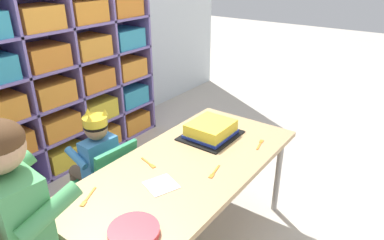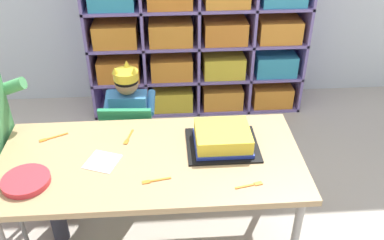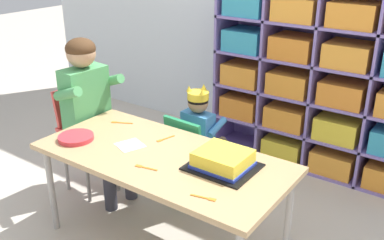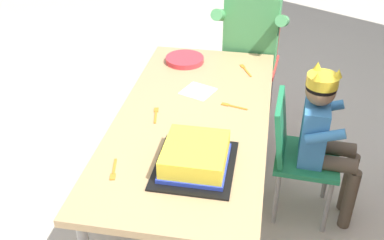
{
  "view_description": "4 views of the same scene",
  "coord_description": "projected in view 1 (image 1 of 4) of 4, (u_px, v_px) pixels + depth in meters",
  "views": [
    {
      "loc": [
        -1.24,
        -0.94,
        1.57
      ],
      "look_at": [
        0.19,
        0.1,
        0.75
      ],
      "focal_mm": 32.4,
      "sensor_mm": 36.0,
      "label": 1
    },
    {
      "loc": [
        0.08,
        -1.55,
        1.82
      ],
      "look_at": [
        0.2,
        0.09,
        0.73
      ],
      "focal_mm": 39.61,
      "sensor_mm": 36.0,
      "label": 2
    },
    {
      "loc": [
        1.37,
        -1.66,
        1.71
      ],
      "look_at": [
        0.12,
        0.12,
        0.78
      ],
      "focal_mm": 41.48,
      "sensor_mm": 36.0,
      "label": 3
    },
    {
      "loc": [
        1.68,
        0.3,
        1.67
      ],
      "look_at": [
        0.23,
        0.04,
        0.72
      ],
      "focal_mm": 43.11,
      "sensor_mm": 36.0,
      "label": 4
    }
  ],
  "objects": [
    {
      "name": "paper_plate_stack",
      "position": [
        134.0,
        231.0,
        1.36
      ],
      "size": [
        0.21,
        0.21,
        0.03
      ],
      "primitive_type": "cylinder",
      "color": "#DB333D",
      "rests_on": "activity_table"
    },
    {
      "name": "paper_napkin_square",
      "position": [
        161.0,
        185.0,
        1.66
      ],
      "size": [
        0.18,
        0.18,
        0.0
      ],
      "primitive_type": "cube",
      "rotation": [
        0.0,
        0.0,
        -0.37
      ],
      "color": "white",
      "rests_on": "activity_table"
    },
    {
      "name": "storage_cubby_shelf",
      "position": [
        71.0,
        79.0,
        2.81
      ],
      "size": [
        1.63,
        0.36,
        1.4
      ],
      "color": "#7F6BB2",
      "rests_on": "ground"
    },
    {
      "name": "child_with_crown",
      "position": [
        96.0,
        156.0,
        2.08
      ],
      "size": [
        0.3,
        0.31,
        0.81
      ],
      "rotation": [
        0.0,
        0.0,
        3.08
      ],
      "color": "#3D7FBC",
      "rests_on": "ground"
    },
    {
      "name": "birthday_cake_on_tray",
      "position": [
        211.0,
        130.0,
        2.1
      ],
      "size": [
        0.34,
        0.29,
        0.09
      ],
      "color": "black",
      "rests_on": "activity_table"
    },
    {
      "name": "fork_scattered_mid_table",
      "position": [
        214.0,
        172.0,
        1.75
      ],
      "size": [
        0.13,
        0.04,
        0.0
      ],
      "rotation": [
        0.0,
        0.0,
        0.19
      ],
      "color": "orange",
      "rests_on": "activity_table"
    },
    {
      "name": "fork_beside_plate_stack",
      "position": [
        260.0,
        144.0,
        2.02
      ],
      "size": [
        0.12,
        0.04,
        0.0
      ],
      "rotation": [
        0.0,
        0.0,
        3.36
      ],
      "color": "orange",
      "rests_on": "activity_table"
    },
    {
      "name": "adult_helper_seated",
      "position": [
        33.0,
        211.0,
        1.34
      ],
      "size": [
        0.45,
        0.42,
        1.1
      ],
      "rotation": [
        0.0,
        0.0,
        1.48
      ],
      "color": "#4C9E5B",
      "rests_on": "ground"
    },
    {
      "name": "classroom_chair_blue",
      "position": [
        109.0,
        181.0,
        2.07
      ],
      "size": [
        0.33,
        0.34,
        0.63
      ],
      "rotation": [
        0.0,
        0.0,
        3.08
      ],
      "color": "#238451",
      "rests_on": "ground"
    },
    {
      "name": "fork_near_cake_tray",
      "position": [
        149.0,
        163.0,
        1.83
      ],
      "size": [
        0.05,
        0.12,
        0.0
      ],
      "rotation": [
        0.0,
        0.0,
        1.31
      ],
      "color": "orange",
      "rests_on": "activity_table"
    },
    {
      "name": "fork_by_napkin",
      "position": [
        88.0,
        198.0,
        1.57
      ],
      "size": [
        0.13,
        0.07,
        0.0
      ],
      "rotation": [
        0.0,
        0.0,
        0.44
      ],
      "color": "orange",
      "rests_on": "activity_table"
    },
    {
      "name": "activity_table",
      "position": [
        186.0,
        171.0,
        1.85
      ],
      "size": [
        1.41,
        0.66,
        0.59
      ],
      "color": "tan",
      "rests_on": "ground"
    }
  ]
}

